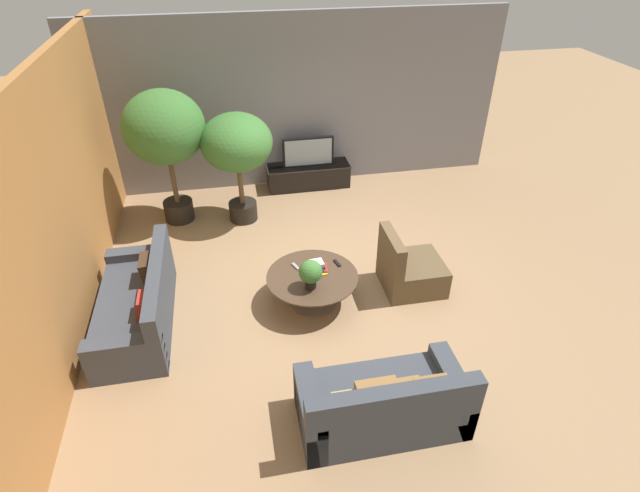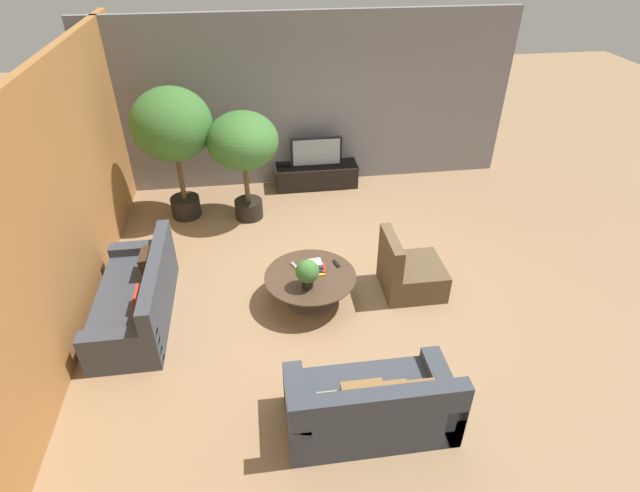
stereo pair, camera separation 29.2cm
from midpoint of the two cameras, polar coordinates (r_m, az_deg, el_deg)
The scene contains 15 objects.
ground_plane at distance 7.02m, azimuth 2.90°, elevation -4.17°, with size 24.00×24.00×0.00m, color #9E7A56.
back_wall_stone at distance 9.18m, azimuth -0.64°, elevation 16.12°, with size 7.40×0.12×3.00m, color gray.
side_wall_left at distance 6.64m, azimuth -26.04°, elevation 5.06°, with size 0.12×7.40×3.00m, color #B2753D.
media_console at distance 9.38m, azimuth 0.48°, elevation 8.12°, with size 1.53×0.50×0.43m.
television at distance 9.19m, azimuth 0.50°, elevation 10.72°, with size 0.93×0.13×0.53m.
coffee_table at distance 6.51m, azimuth 0.19°, elevation -4.28°, with size 1.19×1.19×0.43m.
couch_by_wall at distance 6.65m, azimuth -18.93°, elevation -5.80°, with size 0.84×1.94×0.84m.
couch_near_entry at distance 5.19m, azimuth 7.50°, elevation -17.76°, with size 1.66×0.84×0.84m.
armchair_wicker at distance 6.86m, azimuth 11.32°, elevation -3.06°, with size 0.80×0.76×0.86m.
potted_palm_tall at distance 8.13m, azimuth -15.52°, elevation 12.83°, with size 1.24×1.24×2.17m.
potted_palm_corner at distance 7.97m, azimuth -7.74°, elevation 11.37°, with size 1.11×1.11×1.81m.
potted_plant_tabletop at distance 6.11m, azimuth -0.08°, elevation -3.06°, with size 0.30×0.30×0.39m.
book_stack at distance 6.49m, azimuth 0.76°, elevation -2.39°, with size 0.27×0.34×0.14m.
remote_black at distance 6.63m, azimuth 3.13°, elevation -2.05°, with size 0.04×0.16×0.02m, color black.
remote_silver at distance 6.59m, azimuth -1.66°, elevation -2.27°, with size 0.04×0.16×0.02m, color gray.
Camera 2 is at (-0.97, -5.41, 4.36)m, focal length 28.00 mm.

